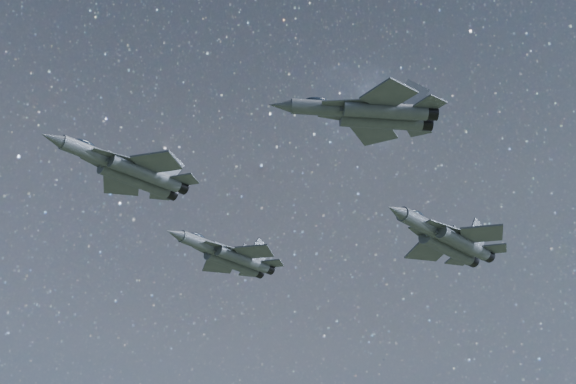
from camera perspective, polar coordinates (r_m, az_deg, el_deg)
name	(u,v)px	position (r m, az deg, el deg)	size (l,w,h in m)	color
jet_lead	(129,170)	(81.20, -11.24, 1.56)	(16.50, 11.02, 4.19)	#373C45
jet_left	(229,256)	(104.23, -4.19, -4.55)	(17.52, 11.56, 4.48)	#373C45
jet_right	(370,113)	(78.77, 5.82, 5.63)	(17.17, 11.58, 4.33)	#373C45
jet_slot	(447,239)	(95.35, 11.27, -3.31)	(19.18, 12.65, 4.91)	#373C45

